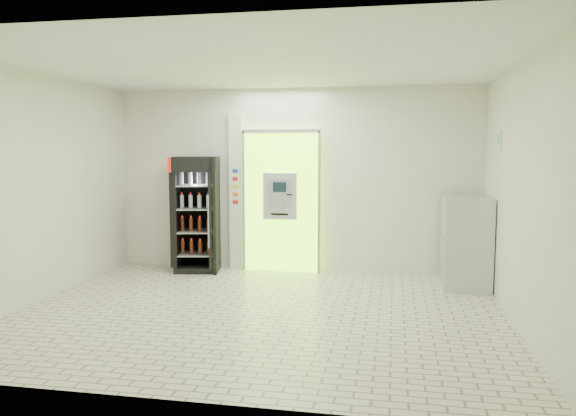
# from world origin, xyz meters

# --- Properties ---
(ground) EXTENTS (6.00, 6.00, 0.00)m
(ground) POSITION_xyz_m (0.00, 0.00, 0.00)
(ground) COLOR beige
(ground) RESTS_ON ground
(room_shell) EXTENTS (6.00, 6.00, 6.00)m
(room_shell) POSITION_xyz_m (0.00, 0.00, 1.84)
(room_shell) COLOR silver
(room_shell) RESTS_ON ground
(atm_assembly) EXTENTS (1.30, 0.24, 2.33)m
(atm_assembly) POSITION_xyz_m (-0.20, 2.41, 1.17)
(atm_assembly) COLOR #88F515
(atm_assembly) RESTS_ON ground
(pillar) EXTENTS (0.22, 0.11, 2.60)m
(pillar) POSITION_xyz_m (-0.98, 2.45, 1.30)
(pillar) COLOR silver
(pillar) RESTS_ON ground
(beverage_cooler) EXTENTS (0.82, 0.78, 1.89)m
(beverage_cooler) POSITION_xyz_m (-1.57, 2.18, 0.91)
(beverage_cooler) COLOR black
(beverage_cooler) RESTS_ON ground
(steel_cabinet) EXTENTS (0.68, 1.00, 1.32)m
(steel_cabinet) POSITION_xyz_m (2.66, 1.89, 0.66)
(steel_cabinet) COLOR #B3B6BB
(steel_cabinet) RESTS_ON ground
(exit_sign) EXTENTS (0.02, 0.22, 0.26)m
(exit_sign) POSITION_xyz_m (2.99, 1.40, 2.12)
(exit_sign) COLOR white
(exit_sign) RESTS_ON room_shell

